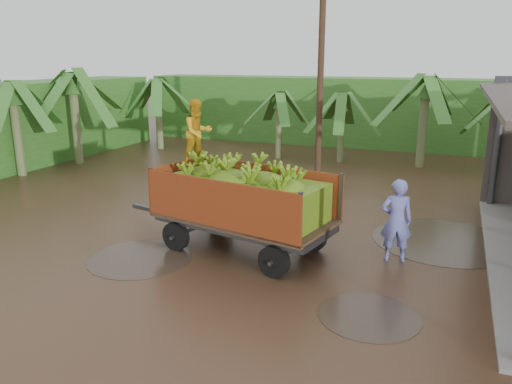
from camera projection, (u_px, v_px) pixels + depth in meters
ground at (277, 242)px, 12.98m from camera, size 100.00×100.00×0.00m
hedge_north at (340, 111)px, 27.56m from camera, size 22.00×3.00×3.60m
banana_trailer at (242, 199)px, 12.12m from camera, size 6.11×2.93×3.67m
man_blue at (396, 221)px, 11.56m from camera, size 0.82×0.65×1.99m
utility_pole at (321, 65)px, 18.39m from camera, size 1.20×0.24×8.65m
banana_plants at (197, 130)px, 19.56m from camera, size 24.71×21.06×4.22m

